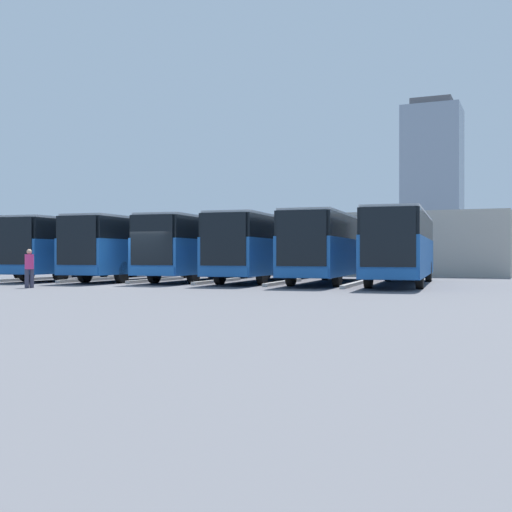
{
  "coord_description": "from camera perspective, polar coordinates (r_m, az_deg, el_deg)",
  "views": [
    {
      "loc": [
        -16.55,
        24.74,
        1.41
      ],
      "look_at": [
        -3.35,
        -6.24,
        1.36
      ],
      "focal_mm": 45.0,
      "sensor_mm": 36.0,
      "label": 1
    }
  ],
  "objects": [
    {
      "name": "bus_4",
      "position": [
        36.7,
        -10.32,
        0.83
      ],
      "size": [
        3.58,
        12.7,
        3.4
      ],
      "rotation": [
        0.0,
        0.0,
        0.09
      ],
      "color": "#19519E",
      "rests_on": "ground_plane"
    },
    {
      "name": "bus_0",
      "position": [
        31.36,
        12.83,
        0.96
      ],
      "size": [
        3.58,
        12.7,
        3.4
      ],
      "rotation": [
        0.0,
        0.0,
        0.09
      ],
      "color": "#19519E",
      "rests_on": "ground_plane"
    },
    {
      "name": "curb_divider_2",
      "position": [
        33.03,
        -3.41,
        -2.24
      ],
      "size": [
        0.84,
        6.43,
        0.15
      ],
      "primitive_type": "cube",
      "rotation": [
        0.0,
        0.0,
        0.09
      ],
      "color": "#B2B2AD",
      "rests_on": "ground_plane"
    },
    {
      "name": "curb_divider_4",
      "position": [
        36.27,
        -14.36,
        -2.03
      ],
      "size": [
        0.84,
        6.43,
        0.15
      ],
      "primitive_type": "cube",
      "rotation": [
        0.0,
        0.0,
        0.09
      ],
      "color": "#B2B2AD",
      "rests_on": "ground_plane"
    },
    {
      "name": "curb_divider_1",
      "position": [
        31.46,
        2.46,
        -2.35
      ],
      "size": [
        0.84,
        6.43,
        0.15
      ],
      "primitive_type": "cube",
      "rotation": [
        0.0,
        0.0,
        0.09
      ],
      "color": "#B2B2AD",
      "rests_on": "ground_plane"
    },
    {
      "name": "office_tower",
      "position": [
        207.94,
        15.42,
        6.35
      ],
      "size": [
        17.41,
        17.41,
        49.54
      ],
      "color": "#7F8EA3",
      "rests_on": "ground_plane"
    },
    {
      "name": "curb_divider_0",
      "position": [
        29.96,
        8.74,
        -2.48
      ],
      "size": [
        0.84,
        6.43,
        0.15
      ],
      "primitive_type": "cube",
      "rotation": [
        0.0,
        0.0,
        0.09
      ],
      "color": "#B2B2AD",
      "rests_on": "ground_plane"
    },
    {
      "name": "pedestrian",
      "position": [
        29.11,
        -19.51,
        -0.94
      ],
      "size": [
        0.51,
        0.51,
        1.67
      ],
      "rotation": [
        0.0,
        0.0,
        4.13
      ],
      "color": "#38384C",
      "rests_on": "ground_plane"
    },
    {
      "name": "bus_2",
      "position": [
        33.94,
        0.75,
        0.89
      ],
      "size": [
        3.58,
        12.7,
        3.4
      ],
      "rotation": [
        0.0,
        0.0,
        0.09
      ],
      "color": "#19519E",
      "rests_on": "ground_plane"
    },
    {
      "name": "ground_plane",
      "position": [
        29.8,
        -10.71,
        -2.63
      ],
      "size": [
        600.0,
        600.0,
        0.0
      ],
      "primitive_type": "plane",
      "color": "#5B5B60"
    },
    {
      "name": "bus_5",
      "position": [
        38.68,
        -15.01,
        0.79
      ],
      "size": [
        3.58,
        12.7,
        3.4
      ],
      "rotation": [
        0.0,
        0.0,
        0.09
      ],
      "color": "#19519E",
      "rests_on": "ground_plane"
    },
    {
      "name": "station_building",
      "position": [
        51.61,
        4.38,
        0.92
      ],
      "size": [
        31.08,
        16.33,
        4.29
      ],
      "color": "#A8A399",
      "rests_on": "ground_plane"
    },
    {
      "name": "curb_divider_3",
      "position": [
        34.82,
        -8.8,
        -2.12
      ],
      "size": [
        0.84,
        6.43,
        0.15
      ],
      "primitive_type": "cube",
      "rotation": [
        0.0,
        0.0,
        0.09
      ],
      "color": "#B2B2AD",
      "rests_on": "ground_plane"
    },
    {
      "name": "bus_1",
      "position": [
        32.61,
        6.62,
        0.92
      ],
      "size": [
        3.58,
        12.7,
        3.4
      ],
      "rotation": [
        0.0,
        0.0,
        0.09
      ],
      "color": "#19519E",
      "rests_on": "ground_plane"
    },
    {
      "name": "curb_divider_5",
      "position": [
        38.45,
        -18.87,
        -1.92
      ],
      "size": [
        0.84,
        6.43,
        0.15
      ],
      "primitive_type": "cube",
      "rotation": [
        0.0,
        0.0,
        0.09
      ],
      "color": "#B2B2AD",
      "rests_on": "ground_plane"
    },
    {
      "name": "bus_3",
      "position": [
        35.5,
        -4.71,
        0.85
      ],
      "size": [
        3.58,
        12.7,
        3.4
      ],
      "rotation": [
        0.0,
        0.0,
        0.09
      ],
      "color": "#19519E",
      "rests_on": "ground_plane"
    },
    {
      "name": "bus_6",
      "position": [
        41.84,
        -18.05,
        0.73
      ],
      "size": [
        3.58,
        12.7,
        3.4
      ],
      "rotation": [
        0.0,
        0.0,
        0.09
      ],
      "color": "#19519E",
      "rests_on": "ground_plane"
    }
  ]
}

